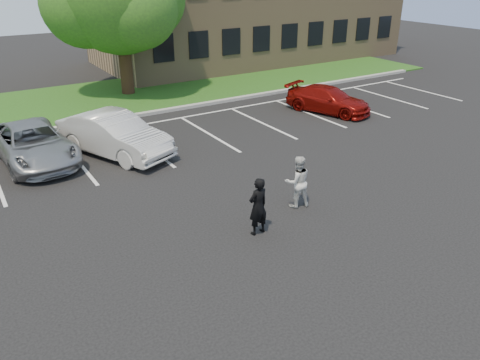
# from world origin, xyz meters

# --- Properties ---
(ground_plane) EXTENTS (90.00, 90.00, 0.00)m
(ground_plane) POSITION_xyz_m (0.00, 0.00, 0.00)
(ground_plane) COLOR black
(ground_plane) RESTS_ON ground
(curb) EXTENTS (40.00, 0.30, 0.15)m
(curb) POSITION_xyz_m (0.00, 12.00, 0.07)
(curb) COLOR gray
(curb) RESTS_ON ground
(grass_strip) EXTENTS (44.00, 8.00, 0.08)m
(grass_strip) POSITION_xyz_m (0.00, 16.00, 0.04)
(grass_strip) COLOR #1F4311
(grass_strip) RESTS_ON ground
(stall_lines) EXTENTS (34.00, 5.36, 0.01)m
(stall_lines) POSITION_xyz_m (1.40, 8.95, 0.01)
(stall_lines) COLOR silver
(stall_lines) RESTS_ON ground
(office_building) EXTENTS (22.40, 10.40, 8.30)m
(office_building) POSITION_xyz_m (14.00, 21.99, 4.16)
(office_building) COLOR #957A57
(office_building) RESTS_ON ground
(man_black_suit) EXTENTS (0.64, 0.45, 1.64)m
(man_black_suit) POSITION_xyz_m (0.01, 0.11, 0.82)
(man_black_suit) COLOR black
(man_black_suit) RESTS_ON ground
(man_white_shirt) EXTENTS (0.92, 0.80, 1.61)m
(man_white_shirt) POSITION_xyz_m (1.89, 0.80, 0.81)
(man_white_shirt) COLOR silver
(man_white_shirt) RESTS_ON ground
(car_silver_minivan) EXTENTS (2.74, 5.22, 1.40)m
(car_silver_minivan) POSITION_xyz_m (-4.11, 8.69, 0.70)
(car_silver_minivan) COLOR #95979C
(car_silver_minivan) RESTS_ON ground
(car_white_sedan) EXTENTS (3.48, 5.12, 1.60)m
(car_white_sedan) POSITION_xyz_m (-1.35, 7.78, 0.80)
(car_white_sedan) COLOR silver
(car_white_sedan) RESTS_ON ground
(car_red_compact) EXTENTS (3.09, 4.59, 1.23)m
(car_red_compact) POSITION_xyz_m (9.35, 7.74, 0.62)
(car_red_compact) COLOR maroon
(car_red_compact) RESTS_ON ground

